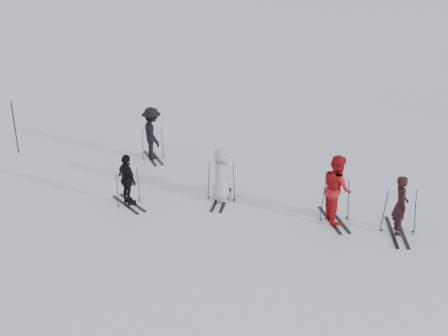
% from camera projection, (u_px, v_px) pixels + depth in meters
% --- Properties ---
extents(ground, '(120.00, 120.00, 0.00)m').
position_uv_depth(ground, '(239.00, 211.00, 16.57)').
color(ground, silver).
rests_on(ground, ground).
extents(skier_near_dark, '(0.66, 0.72, 1.66)m').
position_uv_depth(skier_near_dark, '(400.00, 206.00, 15.06)').
color(skier_near_dark, black).
rests_on(skier_near_dark, ground).
extents(skier_red, '(0.97, 1.11, 1.96)m').
position_uv_depth(skier_red, '(337.00, 189.00, 15.67)').
color(skier_red, '#B41416').
rests_on(skier_red, ground).
extents(skier_grey, '(0.93, 0.98, 1.68)m').
position_uv_depth(skier_grey, '(221.00, 175.00, 16.91)').
color(skier_grey, '#A8ABB1').
rests_on(skier_grey, ground).
extents(skier_uphill_left, '(0.55, 0.98, 1.57)m').
position_uv_depth(skier_uphill_left, '(127.00, 180.00, 16.67)').
color(skier_uphill_left, black).
rests_on(skier_uphill_left, ground).
extents(skier_uphill_far, '(0.80, 1.27, 1.88)m').
position_uv_depth(skier_uphill_far, '(152.00, 134.00, 20.05)').
color(skier_uphill_far, black).
rests_on(skier_uphill_far, ground).
extents(skis_near_dark, '(2.07, 1.80, 1.34)m').
position_uv_depth(skis_near_dark, '(400.00, 211.00, 15.12)').
color(skis_near_dark, black).
rests_on(skis_near_dark, ground).
extents(skis_red, '(1.91, 1.35, 1.26)m').
position_uv_depth(skis_red, '(336.00, 200.00, 15.80)').
color(skis_red, black).
rests_on(skis_red, ground).
extents(skis_grey, '(1.95, 1.81, 1.28)m').
position_uv_depth(skis_grey, '(221.00, 181.00, 16.99)').
color(skis_grey, black).
rests_on(skis_grey, ground).
extents(skis_uphill_left, '(1.71, 1.12, 1.15)m').
position_uv_depth(skis_uphill_left, '(128.00, 187.00, 16.76)').
color(skis_uphill_left, black).
rests_on(skis_uphill_left, ground).
extents(skis_uphill_far, '(1.70, 1.00, 1.19)m').
position_uv_depth(skis_uphill_far, '(153.00, 143.00, 20.18)').
color(skis_uphill_far, black).
rests_on(skis_uphill_far, ground).
extents(piste_marker, '(0.05, 0.05, 1.98)m').
position_uv_depth(piste_marker, '(15.00, 127.00, 20.53)').
color(piste_marker, black).
rests_on(piste_marker, ground).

